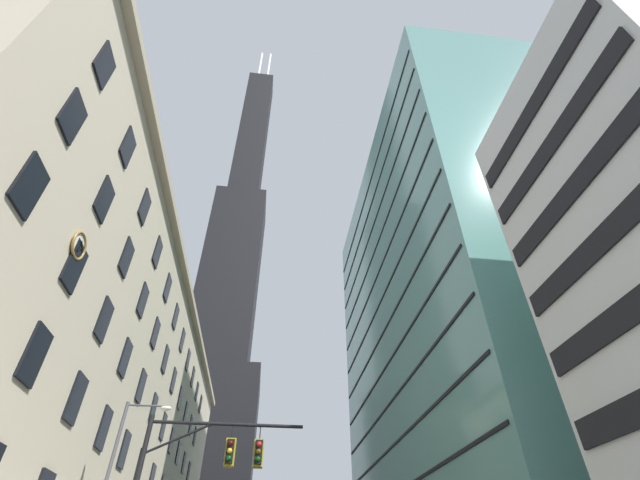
% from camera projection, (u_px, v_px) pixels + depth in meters
% --- Properties ---
extents(station_building, '(15.55, 66.84, 25.59)m').
position_uv_depth(station_building, '(76.00, 417.00, 37.39)').
color(station_building, '#BCAF93').
rests_on(station_building, ground).
extents(dark_skyscraper, '(23.45, 23.45, 208.77)m').
position_uv_depth(dark_skyscraper, '(224.00, 315.00, 120.26)').
color(dark_skyscraper, black).
rests_on(dark_skyscraper, ground).
extents(glass_office_midrise, '(17.23, 44.96, 53.17)m').
position_uv_depth(glass_office_midrise, '(449.00, 319.00, 52.02)').
color(glass_office_midrise, slate).
rests_on(glass_office_midrise, ground).
extents(traffic_signal_mast, '(6.48, 0.63, 6.62)m').
position_uv_depth(traffic_signal_mast, '(206.00, 471.00, 16.72)').
color(traffic_signal_mast, black).
rests_on(traffic_signal_mast, sidewalk_left).
extents(street_lamppost, '(2.37, 0.32, 8.63)m').
position_uv_depth(street_lamppost, '(114.00, 478.00, 20.21)').
color(street_lamppost, '#47474C').
rests_on(street_lamppost, sidewalk_left).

